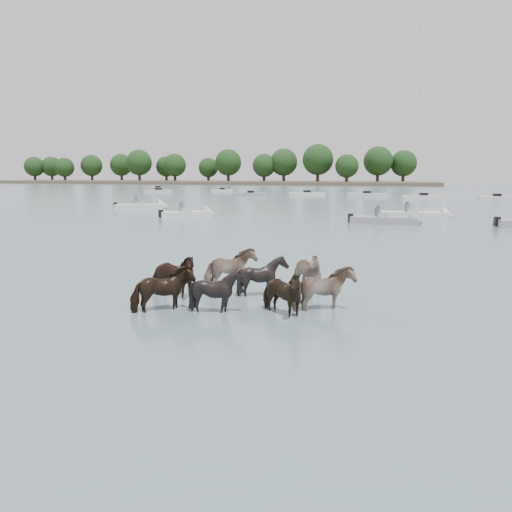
% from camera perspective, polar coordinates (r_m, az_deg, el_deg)
% --- Properties ---
extents(ground, '(400.00, 400.00, 0.00)m').
position_cam_1_polar(ground, '(12.42, 1.06, -6.87)').
color(ground, slate).
rests_on(ground, ground).
extents(shoreline, '(160.00, 30.00, 1.00)m').
position_cam_1_polar(shoreline, '(177.37, -6.92, 8.22)').
color(shoreline, '#4C4233').
rests_on(shoreline, ground).
extents(pony_herd, '(6.08, 5.05, 1.41)m').
position_cam_1_polar(pony_herd, '(13.83, -1.52, -3.06)').
color(pony_herd, black).
rests_on(pony_herd, ground).
extents(motorboat_a, '(4.53, 3.85, 1.92)m').
position_cam_1_polar(motorboat_a, '(41.02, -6.91, 4.67)').
color(motorboat_a, silver).
rests_on(motorboat_a, ground).
extents(motorboat_b, '(5.18, 1.88, 1.92)m').
position_cam_1_polar(motorboat_b, '(36.57, 15.26, 3.86)').
color(motorboat_b, gray).
rests_on(motorboat_b, ground).
extents(motorboat_c, '(6.10, 2.31, 1.92)m').
position_cam_1_polar(motorboat_c, '(42.26, 18.16, 4.40)').
color(motorboat_c, silver).
rests_on(motorboat_c, ground).
extents(motorboat_f, '(5.40, 3.41, 1.92)m').
position_cam_1_polar(motorboat_f, '(51.62, -12.08, 5.46)').
color(motorboat_f, silver).
rests_on(motorboat_f, ground).
extents(distant_flotilla, '(106.18, 26.76, 0.93)m').
position_cam_1_polar(distant_flotilla, '(83.39, 15.99, 6.69)').
color(distant_flotilla, gray).
rests_on(distant_flotilla, ground).
extents(treeline, '(144.45, 21.46, 12.53)m').
position_cam_1_polar(treeline, '(176.82, -5.36, 10.24)').
color(treeline, '#382619').
rests_on(treeline, ground).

